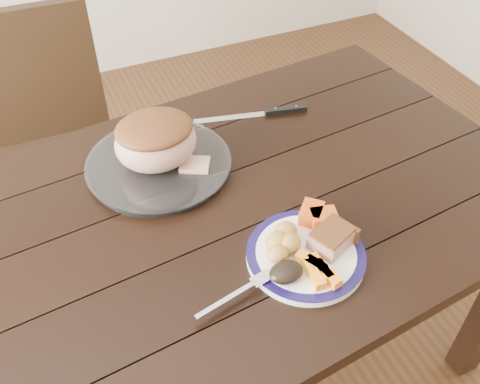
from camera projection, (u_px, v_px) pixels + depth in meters
name	position (u px, v px, depth m)	size (l,w,h in m)	color
ground	(215.00, 374.00, 1.73)	(4.00, 4.00, 0.00)	#472B16
dining_table	(206.00, 239.00, 1.28)	(1.68, 1.06, 0.75)	black
chair_far	(51.00, 139.00, 1.78)	(0.43, 0.44, 0.93)	black
dinner_plate	(306.00, 255.00, 1.11)	(0.25, 0.25, 0.02)	white
plate_rim	(306.00, 253.00, 1.11)	(0.25, 0.25, 0.02)	#110B3A
serving_platter	(159.00, 165.00, 1.32)	(0.35, 0.35, 0.02)	white
pork_slice	(331.00, 239.00, 1.10)	(0.08, 0.07, 0.04)	#AB7668
roasted_potatoes	(283.00, 240.00, 1.10)	(0.09, 0.09, 0.04)	gold
carrot_batons	(318.00, 270.00, 1.06)	(0.06, 0.11, 0.02)	orange
pumpkin_wedges	(317.00, 216.00, 1.15)	(0.08, 0.09, 0.04)	#E75119
dark_mushroom	(286.00, 272.00, 1.05)	(0.07, 0.05, 0.03)	black
fork	(240.00, 292.00, 1.03)	(0.18, 0.05, 0.00)	silver
roast_joint	(156.00, 142.00, 1.27)	(0.20, 0.17, 0.13)	tan
cut_slice	(195.00, 165.00, 1.30)	(0.07, 0.06, 0.02)	tan
carving_knife	(272.00, 112.00, 1.49)	(0.32, 0.09, 0.01)	silver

